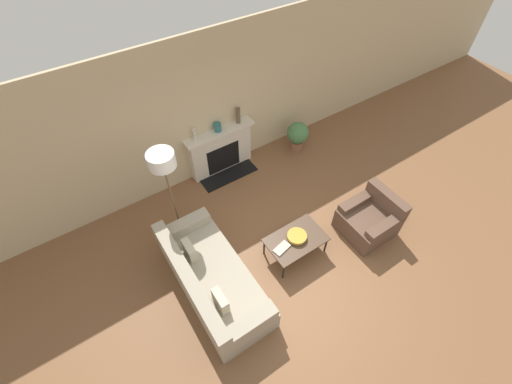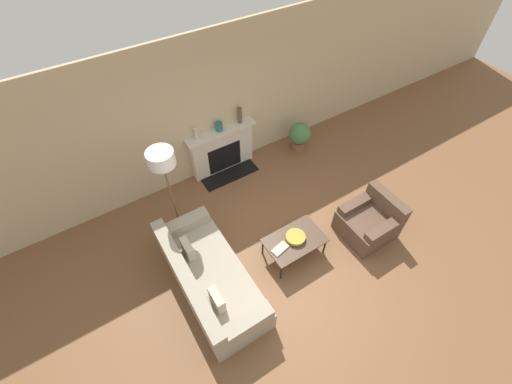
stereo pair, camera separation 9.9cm
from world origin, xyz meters
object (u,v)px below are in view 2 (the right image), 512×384
fireplace (222,150)px  mantel_vase_center_right (240,115)px  potted_plant (300,135)px  mantel_vase_left (196,134)px  coffee_table (295,241)px  book (280,249)px  mantel_vase_center_left (219,127)px  bowl (296,237)px  couch (209,279)px  armchair_near (370,221)px  floor_lamp (163,165)px

fireplace → mantel_vase_center_right: bearing=2.0°
mantel_vase_center_right → potted_plant: (1.26, -0.38, -0.78)m
mantel_vase_left → coffee_table: bearing=-78.9°
book → mantel_vase_center_right: (0.75, 2.52, 0.74)m
coffee_table → mantel_vase_center_left: 2.60m
coffee_table → bowl: bearing=30.8°
couch → armchair_near: bearing=-100.2°
coffee_table → floor_lamp: bearing=134.2°
mantel_vase_center_left → potted_plant: bearing=-12.4°
couch → mantel_vase_center_left: mantel_vase_center_left is taller
fireplace → armchair_near: 3.16m
couch → potted_plant: couch is taller
fireplace → mantel_vase_center_left: mantel_vase_center_left is taller
fireplace → potted_plant: size_ratio=2.15×
fireplace → armchair_near: size_ratio=1.65×
mantel_vase_center_right → floor_lamp: bearing=-151.5°
book → couch: bearing=157.9°
armchair_near → floor_lamp: size_ratio=0.46×
floor_lamp → mantel_vase_center_right: size_ratio=5.83×
coffee_table → armchair_near: bearing=-13.1°
armchair_near → book: armchair_near is taller
mantel_vase_center_left → mantel_vase_center_right: size_ratio=0.52×
book → floor_lamp: size_ratio=0.16×
armchair_near → mantel_vase_center_left: mantel_vase_center_left is taller
coffee_table → mantel_vase_left: 2.66m
coffee_table → floor_lamp: floor_lamp is taller
couch → book: couch is taller
mantel_vase_left → mantel_vase_center_right: bearing=0.0°
potted_plant → bowl: bearing=-128.5°
floor_lamp → mantel_vase_left: floor_lamp is taller
mantel_vase_left → mantel_vase_center_right: (0.94, 0.00, 0.05)m
couch → mantel_vase_center_right: (1.95, 2.31, 0.87)m
floor_lamp → couch: bearing=-92.7°
couch → mantel_vase_left: 2.65m
fireplace → mantel_vase_center_left: 0.60m
bowl → potted_plant: bearing=51.5°
potted_plant → mantel_vase_center_left: bearing=167.6°
fireplace → mantel_vase_center_left: (-0.01, 0.02, 0.60)m
bowl → mantel_vase_center_left: size_ratio=1.88×
bowl → book: size_ratio=1.04×
armchair_near → mantel_vase_center_right: 3.12m
armchair_near → bowl: armchair_near is taller
mantel_vase_center_right → mantel_vase_center_left: bearing=180.0°
bowl → floor_lamp: floor_lamp is taller
book → armchair_near: bearing=-22.5°
fireplace → mantel_vase_left: bearing=178.2°
mantel_vase_left → floor_lamp: bearing=-132.8°
couch → potted_plant: bearing=-58.9°
fireplace → potted_plant: bearing=-12.0°
floor_lamp → mantel_vase_center_left: (1.43, 1.02, -0.58)m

